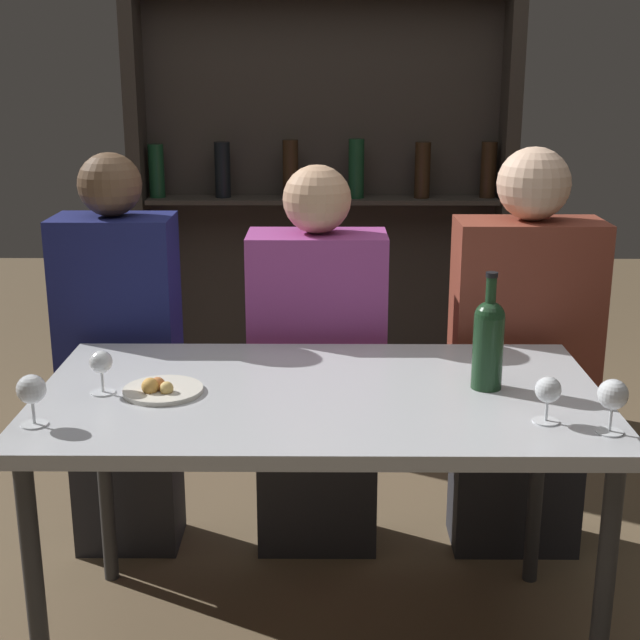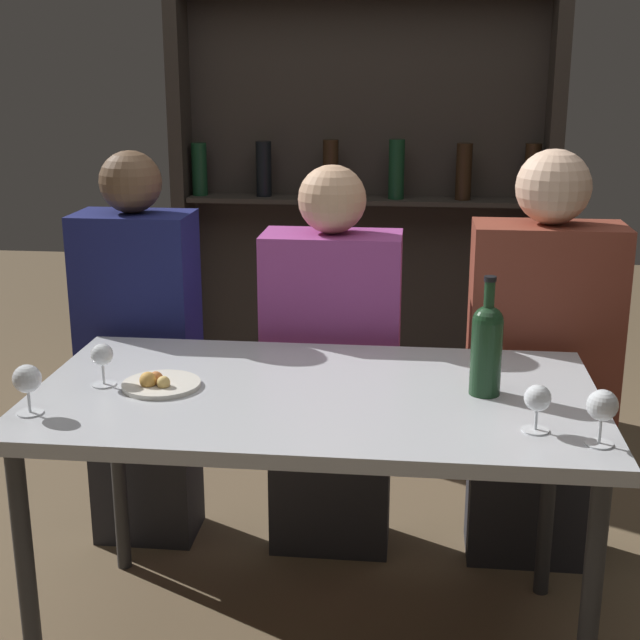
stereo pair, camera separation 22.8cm
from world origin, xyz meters
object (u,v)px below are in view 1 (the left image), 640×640
wine_glass_0 (613,396)px  seated_person_left (122,369)px  wine_glass_1 (31,391)px  wine_glass_3 (548,392)px  wine_bottle (488,340)px  wine_glass_2 (101,364)px  food_plate_0 (161,389)px  seated_person_right (522,368)px  seated_person_center (317,376)px

wine_glass_0 → seated_person_left: seated_person_left is taller
wine_glass_1 → wine_glass_3: wine_glass_1 is taller
wine_bottle → seated_person_left: seated_person_left is taller
wine_glass_1 → wine_glass_2: (0.11, 0.20, -0.01)m
wine_bottle → wine_glass_3: bearing=-66.4°
wine_glass_3 → wine_bottle: bearing=113.6°
food_plate_0 → seated_person_right: 1.17m
wine_glass_0 → wine_glass_3: size_ratio=1.15×
wine_glass_2 → seated_person_center: (0.52, 0.57, -0.23)m
wine_glass_3 → seated_person_left: seated_person_left is taller
wine_glass_2 → food_plate_0: (0.14, -0.00, -0.06)m
wine_glass_0 → food_plate_0: wine_glass_0 is taller
wine_glass_0 → seated_person_center: seated_person_center is taller
wine_glass_0 → seated_person_center: 1.06m
wine_glass_1 → wine_glass_3: (1.16, 0.03, -0.01)m
wine_glass_0 → wine_glass_1: 1.28m
wine_glass_0 → wine_bottle: bearing=128.3°
food_plate_0 → wine_glass_1: bearing=-141.0°
wine_bottle → wine_glass_0: wine_bottle is taller
wine_bottle → seated_person_right: seated_person_right is taller
wine_bottle → wine_glass_0: 0.36m
wine_bottle → seated_person_left: size_ratio=0.23×
seated_person_right → wine_glass_3: bearing=-98.4°
wine_bottle → seated_person_right: (0.21, 0.52, -0.25)m
wine_glass_0 → seated_person_left: 1.51m
wine_glass_2 → seated_person_right: bearing=26.0°
wine_bottle → wine_glass_0: size_ratio=2.40×
wine_glass_3 → seated_person_left: size_ratio=0.09×
wine_glass_0 → wine_glass_2: wine_glass_0 is taller
wine_glass_2 → seated_person_right: size_ratio=0.09×
wine_glass_3 → seated_person_right: seated_person_right is taller
wine_glass_3 → seated_person_right: 0.78m
wine_glass_0 → food_plate_0: (-1.03, 0.24, -0.08)m
wine_glass_2 → food_plate_0: size_ratio=0.56×
wine_bottle → wine_glass_3: (0.10, -0.22, -0.05)m
wine_glass_1 → food_plate_0: wine_glass_1 is taller
wine_bottle → food_plate_0: wine_bottle is taller
wine_glass_0 → wine_glass_2: bearing=168.6°
wine_bottle → wine_glass_2: 0.95m
seated_person_left → wine_bottle: bearing=-26.6°
wine_glass_0 → seated_person_right: size_ratio=0.10×
food_plate_0 → seated_person_right: bearing=29.1°
wine_glass_2 → seated_person_center: size_ratio=0.09×
wine_glass_0 → seated_person_center: size_ratio=0.10×
wine_glass_0 → seated_person_left: size_ratio=0.10×
seated_person_left → seated_person_center: seated_person_left is taller
food_plate_0 → seated_person_left: bearing=112.2°
wine_bottle → food_plate_0: bearing=-176.8°
wine_bottle → seated_person_right: size_ratio=0.23×
wine_glass_1 → wine_glass_0: bearing=-1.6°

